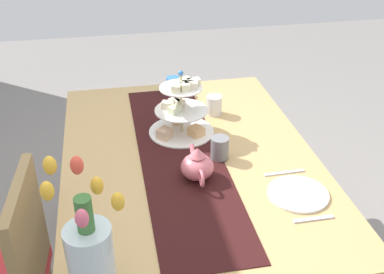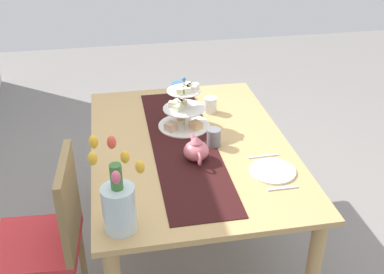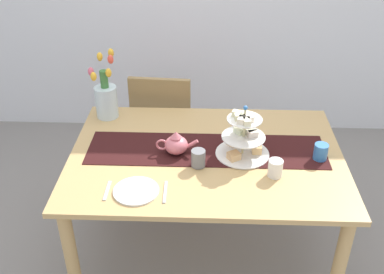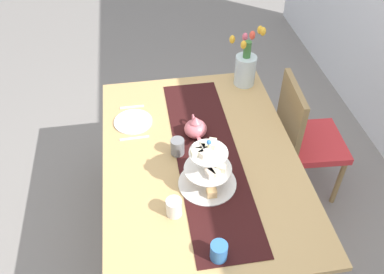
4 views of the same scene
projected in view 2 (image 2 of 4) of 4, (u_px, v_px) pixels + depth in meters
The scene contains 13 objects.
ground_plane at pixel (190, 247), 2.94m from camera, with size 8.00×8.00×0.00m, color gray.
dining_table at pixel (190, 159), 2.62m from camera, with size 1.53×1.06×0.75m.
chair_left at pixel (49, 234), 2.30m from camera, with size 0.45×0.45×0.91m.
table_runner at pixel (183, 144), 2.56m from camera, with size 1.34×0.34×0.00m, color black.
tiered_cake_stand at pixel (184, 110), 2.69m from camera, with size 0.30×0.30×0.30m.
teapot at pixel (196, 150), 2.40m from camera, with size 0.24×0.13×0.14m.
tulip_vase at pixel (119, 202), 1.90m from camera, with size 0.16×0.21×0.43m.
dinner_plate_left at pixel (273, 171), 2.33m from camera, with size 0.23×0.23×0.01m, color white.
fork_left at pixel (283, 188), 2.21m from camera, with size 0.02×0.15×0.01m, color silver.
knife_left at pixel (263, 156), 2.45m from camera, with size 0.01×0.17×0.01m, color silver.
mug_grey at pixel (214, 137), 2.53m from camera, with size 0.08×0.08×0.10m, color slate.
mug_white_text at pixel (210, 105), 2.88m from camera, with size 0.08×0.08×0.10m, color white.
mug_orange at pixel (178, 90), 3.09m from camera, with size 0.08×0.08×0.10m, color #3370B7.
Camera 2 is at (-2.18, 0.39, 2.05)m, focal length 44.11 mm.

